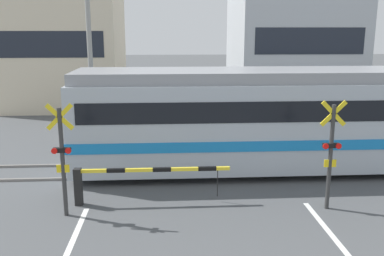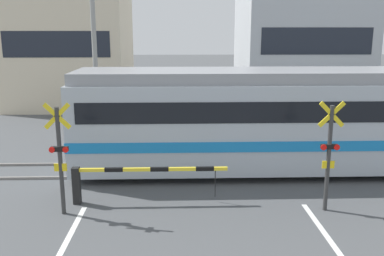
% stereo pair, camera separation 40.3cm
% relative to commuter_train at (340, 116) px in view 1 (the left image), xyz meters
% --- Properties ---
extents(rail_track_near, '(50.00, 0.10, 0.08)m').
position_rel_commuter_train_xyz_m(rail_track_near, '(-5.05, -0.72, -1.78)').
color(rail_track_near, gray).
rests_on(rail_track_near, ground_plane).
extents(rail_track_far, '(50.00, 0.10, 0.08)m').
position_rel_commuter_train_xyz_m(rail_track_far, '(-5.05, 0.72, -1.78)').
color(rail_track_far, gray).
rests_on(rail_track_far, ground_plane).
extents(commuter_train, '(17.81, 2.98, 3.41)m').
position_rel_commuter_train_xyz_m(commuter_train, '(0.00, 0.00, 0.00)').
color(commuter_train, '#ADB7C1').
rests_on(commuter_train, ground_plane).
extents(crossing_barrier_near, '(4.23, 0.20, 1.03)m').
position_rel_commuter_train_xyz_m(crossing_barrier_near, '(-7.11, -2.74, -1.06)').
color(crossing_barrier_near, black).
rests_on(crossing_barrier_near, ground_plane).
extents(crossing_barrier_far, '(4.23, 0.20, 1.03)m').
position_rel_commuter_train_xyz_m(crossing_barrier_far, '(-2.99, 3.31, -1.06)').
color(crossing_barrier_far, black).
rests_on(crossing_barrier_far, ground_plane).
extents(crossing_signal_left, '(0.68, 0.15, 2.93)m').
position_rel_commuter_train_xyz_m(crossing_signal_left, '(-8.49, -3.41, -0.21)').
color(crossing_signal_left, '#333333').
rests_on(crossing_signal_left, ground_plane).
extents(crossing_signal_right, '(0.68, 0.15, 2.93)m').
position_rel_commuter_train_xyz_m(crossing_signal_right, '(-1.61, -3.41, -0.21)').
color(crossing_signal_right, '#333333').
rests_on(crossing_signal_right, ground_plane).
extents(pedestrian, '(0.38, 0.22, 1.58)m').
position_rel_commuter_train_xyz_m(pedestrian, '(-6.11, 6.57, -0.92)').
color(pedestrian, '#23232D').
rests_on(pedestrian, ground_plane).
extents(building_left_of_street, '(6.96, 6.90, 7.10)m').
position_rel_commuter_train_xyz_m(building_left_of_street, '(-12.12, 13.53, 1.73)').
color(building_left_of_street, beige).
rests_on(building_left_of_street, ground_plane).
extents(building_right_of_street, '(7.44, 6.90, 7.40)m').
position_rel_commuter_train_xyz_m(building_right_of_street, '(2.25, 13.53, 1.88)').
color(building_right_of_street, '#B2B7BC').
rests_on(building_right_of_street, ground_plane).
extents(utility_pole_streetside, '(0.22, 0.22, 8.31)m').
position_rel_commuter_train_xyz_m(utility_pole_streetside, '(-9.24, 5.81, 2.33)').
color(utility_pole_streetside, gray).
rests_on(utility_pole_streetside, ground_plane).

